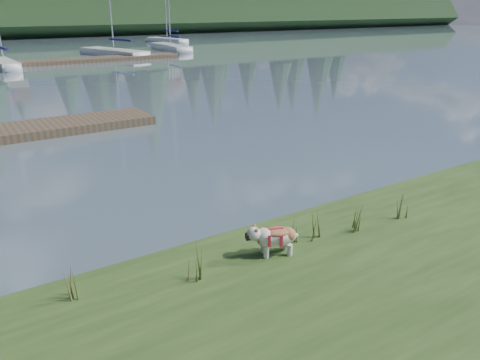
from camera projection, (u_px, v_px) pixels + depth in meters
bulldog at (275, 236)px, 7.45m from camera, size 0.86×0.54×0.51m
dock_far at (8, 65)px, 33.54m from camera, size 26.00×2.20×0.30m
sailboat_bg_2 at (3, 63)px, 33.01m from camera, size 1.51×6.01×9.18m
sailboat_bg_3 at (109, 52)px, 41.21m from camera, size 4.12×9.03×12.97m
sailboat_bg_4 at (168, 47)px, 46.26m from camera, size 2.00×8.09×11.81m
sailboat_bg_5 at (164, 40)px, 55.06m from camera, size 2.90×7.11×10.09m
weed_0 at (196, 264)px, 6.75m from camera, size 0.17×0.14×0.63m
weed_1 at (294, 231)px, 7.89m from camera, size 0.17×0.14×0.45m
weed_2 at (357, 217)px, 8.25m from camera, size 0.17×0.14×0.64m
weed_3 at (74, 282)px, 6.37m from camera, size 0.17×0.14×0.56m
weed_4 at (316, 228)px, 7.98m from camera, size 0.17×0.14×0.49m
weed_5 at (402, 207)px, 8.77m from camera, size 0.17×0.14×0.53m
mud_lip at (162, 269)px, 7.65m from camera, size 60.00×0.50×0.14m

